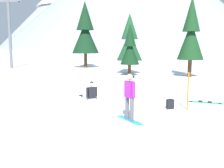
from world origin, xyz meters
TOP-DOWN VIEW (x-y plane):
  - ground_plane at (0.00, 0.00)m, footprint 800.00×800.00m
  - snowboarder_foreground at (1.41, 0.55)m, footprint 1.22×1.32m
  - snowboarder_midground at (-1.17, 4.10)m, footprint 1.40×1.57m
  - loose_snowboard_far_spare at (4.72, 4.47)m, footprint 1.79×0.60m
  - backpack_black at (2.97, 2.80)m, footprint 0.37×0.34m
  - trail_marker_pole at (3.73, 2.72)m, footprint 0.06×0.06m
  - pine_tree_young at (-7.29, 23.38)m, footprint 3.38×3.38m
  - pine_tree_leaning at (-0.62, 15.62)m, footprint 1.78×1.78m
  - pine_tree_broad at (-0.93, 17.66)m, footprint 2.58×2.58m
  - pine_tree_twin at (4.82, 15.68)m, footprint 2.35×2.35m
  - ski_lift_tower at (-16.28, 21.09)m, footprint 3.67×0.36m
  - peak_north_spur at (-76.72, 202.06)m, footprint 106.81×106.81m

SIDE VIEW (x-z plane):
  - ground_plane at x=0.00m, z-range 0.00..0.00m
  - loose_snowboard_far_spare at x=4.72m, z-range -0.02..0.07m
  - backpack_black at x=2.97m, z-range -0.02..0.45m
  - snowboarder_midground at x=-1.17m, z-range -0.15..0.85m
  - trail_marker_pole at x=3.73m, z-range 0.00..1.71m
  - snowboarder_foreground at x=1.41m, z-range 0.06..1.87m
  - pine_tree_leaning at x=-0.62m, z-range 0.22..5.05m
  - pine_tree_broad at x=-0.93m, z-range 0.27..6.29m
  - pine_tree_twin at x=4.82m, z-range 0.31..7.42m
  - pine_tree_young at x=-7.29m, z-range 0.37..8.61m
  - ski_lift_tower at x=-16.28m, z-range 0.75..9.14m
  - peak_north_spur at x=-76.72m, z-range 1.22..55.37m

